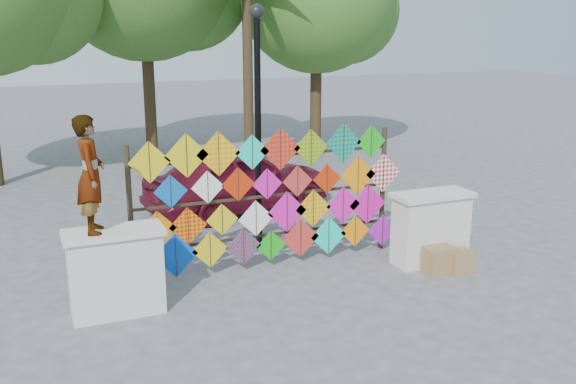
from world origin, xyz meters
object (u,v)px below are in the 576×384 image
object	(u,v)px
kite_rack	(274,198)
lamppost	(258,103)
sedan	(239,179)
vendor_woman	(90,175)

from	to	relation	value
kite_rack	lamppost	distance (m)	1.95
kite_rack	lamppost	xyz separation A→B (m)	(0.19, 1.27, 1.46)
kite_rack	sedan	size ratio (longest dim) A/B	1.16
sedan	lamppost	distance (m)	3.04
vendor_woman	sedan	xyz separation A→B (m)	(3.60, 4.49, -1.37)
sedan	lamppost	bearing A→B (deg)	158.27
kite_rack	lamppost	world-z (taller)	lamppost
kite_rack	vendor_woman	world-z (taller)	vendor_woman
kite_rack	lamppost	bearing A→B (deg)	81.57
lamppost	sedan	bearing A→B (deg)	81.23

